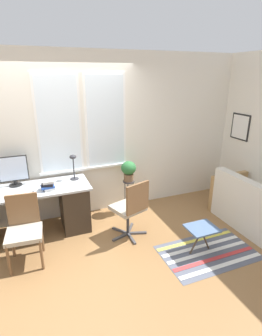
% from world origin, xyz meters
% --- Properties ---
extents(ground_plane, '(14.00, 14.00, 0.00)m').
position_xyz_m(ground_plane, '(0.00, 0.00, 0.00)').
color(ground_plane, olive).
extents(wall_back_with_window, '(9.00, 0.12, 2.70)m').
position_xyz_m(wall_back_with_window, '(0.02, 0.75, 1.36)').
color(wall_back_with_window, white).
rests_on(wall_back_with_window, ground_plane).
extents(wall_right_with_picture, '(0.08, 9.00, 2.70)m').
position_xyz_m(wall_right_with_picture, '(3.27, 0.00, 1.35)').
color(wall_right_with_picture, white).
rests_on(wall_right_with_picture, ground_plane).
extents(desk, '(1.83, 0.67, 0.76)m').
position_xyz_m(desk, '(-0.58, 0.34, 0.40)').
color(desk, '#B2B7BC').
rests_on(desk, ground_plane).
extents(monitor, '(0.41, 0.18, 0.46)m').
position_xyz_m(monitor, '(-0.72, 0.54, 0.99)').
color(monitor, black).
rests_on(monitor, desk).
extents(keyboard, '(0.35, 0.13, 0.02)m').
position_xyz_m(keyboard, '(-0.74, 0.19, 0.77)').
color(keyboard, silver).
rests_on(keyboard, desk).
extents(mouse, '(0.03, 0.06, 0.03)m').
position_xyz_m(mouse, '(-0.47, 0.22, 0.77)').
color(mouse, silver).
rests_on(mouse, desk).
extents(desk_lamp, '(0.14, 0.14, 0.40)m').
position_xyz_m(desk_lamp, '(0.15, 0.47, 1.03)').
color(desk_lamp, '#2D2D33').
rests_on(desk_lamp, desk).
extents(book_stack, '(0.19, 0.19, 0.14)m').
position_xyz_m(book_stack, '(-0.27, 0.20, 0.83)').
color(book_stack, white).
rests_on(book_stack, desk).
extents(desk_chair_wooden, '(0.47, 0.47, 0.89)m').
position_xyz_m(desk_chair_wooden, '(-0.65, -0.26, 0.48)').
color(desk_chair_wooden, brown).
rests_on(desk_chair_wooden, ground_plane).
extents(office_chair_swivel, '(0.56, 0.55, 0.92)m').
position_xyz_m(office_chair_swivel, '(0.82, -0.28, 0.49)').
color(office_chair_swivel, '#47474C').
rests_on(office_chair_swivel, ground_plane).
extents(couch_loveseat, '(0.76, 1.44, 0.84)m').
position_xyz_m(couch_loveseat, '(2.76, -0.75, 0.30)').
color(couch_loveseat, silver).
rests_on(couch_loveseat, ground_plane).
extents(plant_stand, '(0.20, 0.20, 0.59)m').
position_xyz_m(plant_stand, '(1.08, 0.48, 0.49)').
color(plant_stand, '#333338').
rests_on(plant_stand, ground_plane).
extents(potted_plant, '(0.26, 0.26, 0.35)m').
position_xyz_m(potted_plant, '(1.08, 0.48, 0.79)').
color(potted_plant, brown).
rests_on(potted_plant, plant_stand).
extents(floor_rug_striped, '(1.30, 0.80, 0.01)m').
position_xyz_m(floor_rug_striped, '(1.67, -1.04, 0.00)').
color(floor_rug_striped, '#565B6B').
rests_on(floor_rug_striped, ground_plane).
extents(folding_stool, '(0.40, 0.34, 0.39)m').
position_xyz_m(folding_stool, '(1.58, -0.97, 0.35)').
color(folding_stool, slate).
rests_on(folding_stool, ground_plane).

